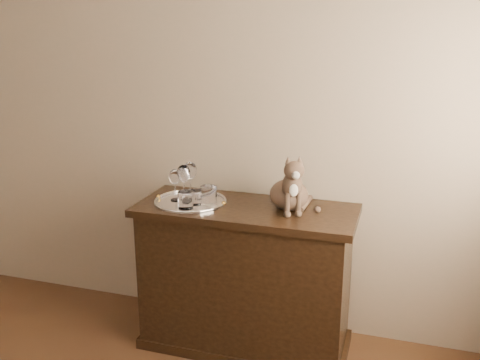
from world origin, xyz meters
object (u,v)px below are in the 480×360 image
object	(u,v)px
wine_glass_b	(190,180)
cat	(289,180)
wine_glass_c	(175,185)
sideboard	(246,278)
tumbler_c	(209,195)
tray	(191,202)
tumbler_b	(186,200)
tumbler_a	(196,197)
wine_glass_d	(184,183)
wine_glass_a	(184,183)

from	to	relation	value
wine_glass_b	cat	world-z (taller)	cat
wine_glass_c	cat	distance (m)	0.64
sideboard	tumbler_c	bearing A→B (deg)	-169.30
tray	tumbler_b	distance (m)	0.12
sideboard	cat	distance (m)	0.63
sideboard	tumbler_c	distance (m)	0.52
tumbler_a	cat	bearing A→B (deg)	11.71
tumbler_a	cat	size ratio (longest dim) A/B	0.25
wine_glass_d	tumbler_b	world-z (taller)	wine_glass_d
sideboard	wine_glass_c	xyz separation A→B (m)	(-0.40, -0.03, 0.52)
wine_glass_b	tumbler_b	bearing A→B (deg)	-75.28
wine_glass_b	cat	bearing A→B (deg)	-0.26
wine_glass_a	wine_glass_d	world-z (taller)	wine_glass_d
tray	wine_glass_a	size ratio (longest dim) A/B	2.29
cat	tumbler_b	bearing A→B (deg)	176.11
sideboard	wine_glass_a	size ratio (longest dim) A/B	6.86
sideboard	tray	xyz separation A→B (m)	(-0.31, -0.03, 0.43)
wine_glass_a	wine_glass_b	world-z (taller)	wine_glass_b
tray	tumbler_c	distance (m)	0.12
tray	tumbler_a	size ratio (longest dim) A/B	5.01
tumbler_a	tumbler_b	world-z (taller)	tumbler_b
wine_glass_c	wine_glass_d	xyz separation A→B (m)	(0.05, 0.01, 0.01)
tray	tumbler_a	bearing A→B (deg)	-34.25
sideboard	tumbler_b	bearing A→B (deg)	-154.50
tray	wine_glass_c	xyz separation A→B (m)	(-0.09, 0.00, 0.09)
cat	tray	bearing A→B (deg)	164.45
cat	tumbler_c	bearing A→B (deg)	167.37
tumbler_b	tumbler_c	size ratio (longest dim) A/B	0.93
wine_glass_a	tumbler_b	size ratio (longest dim) A/B	1.87
wine_glass_a	wine_glass_b	xyz separation A→B (m)	(0.03, 0.02, 0.02)
sideboard	wine_glass_b	distance (m)	0.64
sideboard	wine_glass_d	size ratio (longest dim) A/B	5.87
tumbler_a	wine_glass_d	bearing A→B (deg)	152.25
sideboard	wine_glass_d	distance (m)	0.64
wine_glass_a	wine_glass_d	xyz separation A→B (m)	(0.02, -0.04, 0.01)
tumbler_c	wine_glass_d	bearing A→B (deg)	171.38
wine_glass_a	wine_glass_b	distance (m)	0.04
wine_glass_c	cat	xyz separation A→B (m)	(0.63, 0.07, 0.06)
tray	cat	size ratio (longest dim) A/B	1.26
tray	wine_glass_a	world-z (taller)	wine_glass_a
tumbler_b	wine_glass_b	bearing A→B (deg)	104.72
wine_glass_d	tumbler_c	size ratio (longest dim) A/B	2.03
wine_glass_b	tray	bearing A→B (deg)	-68.15
wine_glass_d	cat	world-z (taller)	cat
wine_glass_a	wine_glass_d	size ratio (longest dim) A/B	0.85
tumbler_a	tumbler_c	xyz separation A→B (m)	(0.06, 0.02, 0.01)
sideboard	tray	distance (m)	0.53
cat	sideboard	bearing A→B (deg)	167.03
wine_glass_b	tumbler_a	size ratio (longest dim) A/B	2.60
tumbler_c	tray	bearing A→B (deg)	175.90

